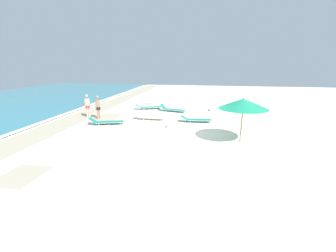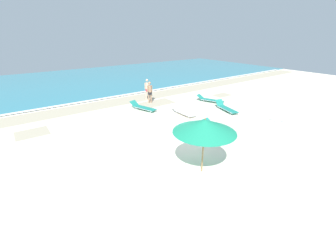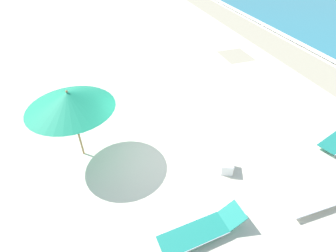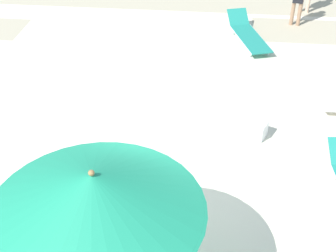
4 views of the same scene
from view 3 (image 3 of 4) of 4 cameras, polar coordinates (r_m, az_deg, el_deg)
The scene contains 5 objects.
ground_plane at distance 8.58m, azimuth -1.24°, elevation -7.31°, with size 60.00×60.00×0.16m.
beach_umbrella at distance 7.86m, azimuth -20.72°, elevation 5.20°, with size 2.52×2.52×2.40m.
sun_lounger_under_umbrella at distance 8.37m, azimuth 30.54°, elevation -13.18°, with size 0.63×2.13×0.52m.
sun_lounger_near_water_left at distance 6.82m, azimuth 7.42°, elevation -21.55°, with size 0.79×2.22×0.46m.
cooler_box at distance 8.22m, azimuth 12.67°, elevation -8.45°, with size 0.60×0.53×0.37m.
Camera 3 is at (5.71, -1.68, 6.09)m, focal length 28.00 mm.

